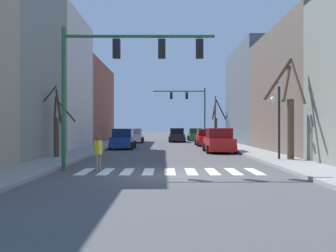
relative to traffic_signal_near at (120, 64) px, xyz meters
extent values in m
plane|color=#4C4C4F|center=(2.18, -1.95, -4.65)|extent=(240.00, 240.00, 0.00)
cube|color=gray|center=(-3.89, -1.95, -4.57)|extent=(2.37, 90.00, 0.15)
cube|color=gray|center=(8.25, -1.95, -4.57)|extent=(2.37, 90.00, 0.15)
cube|color=beige|center=(-8.07, 16.03, 0.94)|extent=(6.00, 9.94, 11.18)
cube|color=#934C3D|center=(-8.07, 28.78, -0.11)|extent=(6.00, 15.57, 9.09)
cube|color=#66564C|center=(12.43, 10.75, -0.24)|extent=(6.00, 13.68, 8.81)
cube|color=#515B66|center=(12.43, 24.55, 0.44)|extent=(6.00, 13.93, 10.19)
cube|color=white|center=(-1.42, -0.53, -4.65)|extent=(0.45, 2.60, 0.01)
cube|color=white|center=(-0.52, -0.53, -4.65)|extent=(0.45, 2.60, 0.01)
cube|color=white|center=(0.38, -0.53, -4.65)|extent=(0.45, 2.60, 0.01)
cube|color=white|center=(1.28, -0.53, -4.65)|extent=(0.45, 2.60, 0.01)
cube|color=white|center=(2.18, -0.53, -4.65)|extent=(0.45, 2.60, 0.01)
cube|color=white|center=(3.08, -0.53, -4.65)|extent=(0.45, 2.60, 0.01)
cube|color=white|center=(3.98, -0.53, -4.65)|extent=(0.45, 2.60, 0.01)
cube|color=white|center=(4.88, -0.53, -4.65)|extent=(0.45, 2.60, 0.01)
cube|color=white|center=(5.78, -0.53, -4.65)|extent=(0.45, 2.60, 0.01)
cylinder|color=#236038|center=(-2.46, 0.00, -1.52)|extent=(0.18, 0.18, 6.26)
cylinder|color=#236038|center=(0.84, 0.00, 1.22)|extent=(6.61, 0.14, 0.14)
cube|color=black|center=(-0.15, 0.00, 0.67)|extent=(0.32, 0.28, 0.84)
cube|color=black|center=(1.84, 0.00, 0.67)|extent=(0.32, 0.28, 0.84)
cube|color=black|center=(3.49, 0.00, 0.67)|extent=(0.32, 0.28, 0.84)
cylinder|color=#236038|center=(6.82, 30.99, -1.35)|extent=(0.18, 0.18, 6.60)
cylinder|color=#236038|center=(3.64, 30.99, 1.56)|extent=(6.34, 0.14, 0.14)
cube|color=black|center=(4.60, 30.99, 1.01)|extent=(0.32, 0.28, 0.84)
cube|color=black|center=(2.69, 30.99, 1.01)|extent=(0.32, 0.28, 0.84)
cylinder|color=black|center=(8.14, 3.98, -2.54)|extent=(0.12, 0.12, 3.92)
sphere|color=white|center=(8.14, 3.98, -0.40)|extent=(0.36, 0.36, 0.36)
sphere|color=white|center=(7.82, 3.98, -1.29)|extent=(0.31, 0.31, 0.31)
sphere|color=white|center=(8.46, 3.98, -1.29)|extent=(0.31, 0.31, 0.31)
cube|color=red|center=(5.93, 20.96, -4.07)|extent=(1.76, 4.66, 0.80)
cube|color=maroon|center=(5.93, 20.96, -3.35)|extent=(1.62, 2.42, 0.65)
cylinder|color=black|center=(5.04, 22.41, -4.33)|extent=(0.22, 0.64, 0.64)
cylinder|color=black|center=(6.83, 22.41, -4.33)|extent=(0.22, 0.64, 0.64)
cylinder|color=black|center=(5.04, 19.52, -4.33)|extent=(0.22, 0.64, 0.64)
cylinder|color=black|center=(6.83, 19.52, -4.33)|extent=(0.22, 0.64, 0.64)
cube|color=black|center=(3.35, 30.10, -4.06)|extent=(1.73, 4.66, 0.82)
cube|color=black|center=(3.35, 30.10, -3.32)|extent=(1.59, 2.43, 0.67)
cylinder|color=black|center=(2.47, 31.55, -4.33)|extent=(0.22, 0.64, 0.64)
cylinder|color=black|center=(4.23, 31.55, -4.33)|extent=(0.22, 0.64, 0.64)
cylinder|color=black|center=(2.47, 28.66, -4.33)|extent=(0.22, 0.64, 0.64)
cylinder|color=black|center=(4.23, 28.66, -4.33)|extent=(0.22, 0.64, 0.64)
cube|color=#236B38|center=(5.94, 34.92, -4.08)|extent=(1.74, 4.46, 0.79)
cube|color=#133A1E|center=(5.94, 34.92, -3.36)|extent=(1.60, 2.32, 0.65)
cylinder|color=black|center=(5.05, 36.31, -4.33)|extent=(0.22, 0.64, 0.64)
cylinder|color=black|center=(6.83, 36.31, -4.33)|extent=(0.22, 0.64, 0.64)
cylinder|color=black|center=(5.05, 33.54, -4.33)|extent=(0.22, 0.64, 0.64)
cylinder|color=black|center=(6.83, 33.54, -4.33)|extent=(0.22, 0.64, 0.64)
cube|color=white|center=(-1.58, 27.96, -4.07)|extent=(1.75, 4.29, 0.80)
cube|color=gray|center=(-1.58, 27.96, -3.35)|extent=(1.61, 2.23, 0.65)
cylinder|color=black|center=(-2.48, 29.29, -4.33)|extent=(0.22, 0.64, 0.64)
cylinder|color=black|center=(-0.69, 29.29, -4.33)|extent=(0.22, 0.64, 0.64)
cylinder|color=black|center=(-2.48, 26.63, -4.33)|extent=(0.22, 0.64, 0.64)
cylinder|color=black|center=(-0.69, 26.63, -4.33)|extent=(0.22, 0.64, 0.64)
cube|color=navy|center=(-1.61, 16.02, -4.05)|extent=(1.70, 4.65, 0.84)
cube|color=#0E1C46|center=(-1.61, 16.02, -3.29)|extent=(1.57, 2.42, 0.69)
cylinder|color=black|center=(-2.48, 17.46, -4.33)|extent=(0.22, 0.64, 0.64)
cylinder|color=black|center=(-0.74, 17.46, -4.33)|extent=(0.22, 0.64, 0.64)
cylinder|color=black|center=(-2.48, 14.58, -4.33)|extent=(0.22, 0.64, 0.64)
cylinder|color=black|center=(-0.74, 14.58, -4.33)|extent=(0.22, 0.64, 0.64)
cube|color=red|center=(5.89, 11.43, -4.03)|extent=(1.85, 4.37, 0.88)
cube|color=maroon|center=(5.89, 11.43, -3.24)|extent=(1.70, 2.27, 0.72)
cylinder|color=black|center=(4.94, 12.78, -4.33)|extent=(0.22, 0.64, 0.64)
cylinder|color=black|center=(6.83, 12.78, -4.33)|extent=(0.22, 0.64, 0.64)
cylinder|color=black|center=(4.94, 10.07, -4.33)|extent=(0.22, 0.64, 0.64)
cylinder|color=black|center=(6.83, 10.07, -4.33)|extent=(0.22, 0.64, 0.64)
cylinder|color=#7A705B|center=(-0.88, -0.77, -4.28)|extent=(0.11, 0.11, 0.74)
cylinder|color=#7A705B|center=(-0.80, -0.51, -4.28)|extent=(0.11, 0.11, 0.74)
cube|color=gold|center=(-0.84, -0.64, -3.62)|extent=(0.30, 0.41, 0.58)
sphere|color=brown|center=(-0.84, -0.64, -3.20)|extent=(0.21, 0.21, 0.21)
cylinder|color=gold|center=(-0.90, -0.84, -3.66)|extent=(0.16, 0.26, 0.56)
cylinder|color=gold|center=(-0.77, -0.44, -3.66)|extent=(0.16, 0.26, 0.56)
cylinder|color=#473828|center=(8.23, 31.56, -3.11)|extent=(0.38, 0.38, 2.77)
cylinder|color=#473828|center=(8.03, 30.47, -0.44)|extent=(0.52, 2.31, 2.98)
cylinder|color=#473828|center=(8.10, 32.09, -0.72)|extent=(0.44, 1.24, 2.38)
cylinder|color=#473828|center=(8.88, 31.40, -0.73)|extent=(1.45, 0.49, 2.82)
cylinder|color=#473828|center=(8.07, 30.61, -0.99)|extent=(0.43, 2.01, 2.22)
cylinder|color=brown|center=(8.72, 3.86, -2.88)|extent=(0.36, 0.36, 3.23)
cylinder|color=brown|center=(8.00, 3.77, -0.22)|extent=(1.60, 0.37, 2.27)
cylinder|color=brown|center=(8.27, 3.12, -0.50)|extent=(1.00, 1.66, 2.10)
cylinder|color=brown|center=(8.84, 3.10, -0.35)|extent=(0.36, 1.63, 2.55)
cylinder|color=#473828|center=(-4.36, 5.68, -3.37)|extent=(0.30, 0.30, 2.26)
cylinder|color=#473828|center=(-3.84, 5.80, -1.81)|extent=(1.13, 0.35, 1.36)
cylinder|color=#473828|center=(-4.41, 6.38, -1.55)|extent=(0.23, 1.50, 2.00)
cylinder|color=#473828|center=(-4.57, 6.19, -1.72)|extent=(0.51, 1.13, 1.51)
cylinder|color=#473828|center=(-5.19, 5.67, -1.43)|extent=(1.74, 0.13, 2.18)
camera|label=1|loc=(2.00, -17.18, -2.71)|focal=42.00mm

